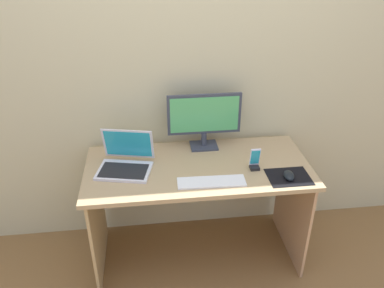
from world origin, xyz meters
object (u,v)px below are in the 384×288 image
phone_in_dock (255,162)px  keyboard_external (211,182)px  laptop (125,162)px  monitor (204,118)px  mouse (289,175)px

phone_in_dock → keyboard_external: bearing=-157.5°
laptop → monitor: bearing=22.1°
keyboard_external → mouse: size_ratio=3.94×
mouse → phone_in_dock: size_ratio=0.72×
laptop → phone_in_dock: laptop is taller
phone_in_dock → laptop: bearing=172.9°
monitor → keyboard_external: bearing=-92.4°
laptop → phone_in_dock: bearing=-7.1°
monitor → keyboard_external: 0.47m
keyboard_external → mouse: (0.46, -0.01, 0.02)m
keyboard_external → phone_in_dock: bearing=24.3°
keyboard_external → mouse: mouse is taller
keyboard_external → phone_in_dock: phone_in_dock is taller
laptop → mouse: bearing=-13.4°
mouse → laptop: bearing=174.3°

